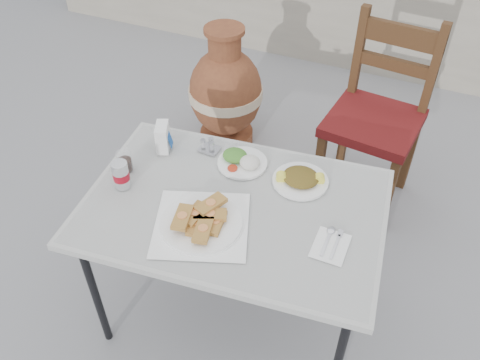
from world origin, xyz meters
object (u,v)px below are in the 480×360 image
at_px(soda_can, 121,175).
at_px(cola_glass, 125,162).
at_px(cafe_table, 234,213).
at_px(salad_chopped_plate, 301,179).
at_px(salad_rice_plate, 242,160).
at_px(pide_plate, 201,219).
at_px(chair, 377,116).
at_px(terracotta_urn, 226,93).
at_px(napkin_holder, 163,137).
at_px(condiment_caddy, 209,147).

xyz_separation_m(soda_can, cola_glass, (-0.04, 0.09, -0.02)).
bearing_deg(cafe_table, soda_can, -169.67).
bearing_deg(cafe_table, cola_glass, 179.26).
bearing_deg(salad_chopped_plate, cola_glass, -162.56).
bearing_deg(cola_glass, salad_rice_plate, 27.99).
distance_m(pide_plate, salad_rice_plate, 0.38).
xyz_separation_m(salad_rice_plate, chair, (0.42, 0.82, -0.18)).
bearing_deg(salad_rice_plate, terracotta_urn, 118.76).
distance_m(soda_can, terracotta_urn, 1.31).
xyz_separation_m(cola_glass, terracotta_urn, (-0.09, 1.16, -0.37)).
xyz_separation_m(cafe_table, napkin_holder, (-0.42, 0.19, 0.11)).
relative_size(salad_rice_plate, cola_glass, 2.37).
xyz_separation_m(pide_plate, napkin_holder, (-0.35, 0.34, 0.03)).
height_order(pide_plate, soda_can, soda_can).
bearing_deg(cola_glass, salad_chopped_plate, 17.44).
distance_m(condiment_caddy, terracotta_urn, 1.03).
height_order(cafe_table, pide_plate, pide_plate).
distance_m(cola_glass, chair, 1.36).
relative_size(soda_can, chair, 0.11).
xyz_separation_m(cafe_table, pide_plate, (-0.06, -0.15, 0.08)).
relative_size(napkin_holder, terracotta_urn, 0.15).
bearing_deg(soda_can, cola_glass, 116.08).
relative_size(pide_plate, salad_rice_plate, 2.10).
bearing_deg(terracotta_urn, napkin_holder, -80.66).
bearing_deg(chair, napkin_holder, -125.59).
distance_m(salad_chopped_plate, soda_can, 0.71).
distance_m(cafe_table, salad_chopped_plate, 0.30).
bearing_deg(chair, salad_rice_plate, -110.82).
xyz_separation_m(pide_plate, condiment_caddy, (-0.17, 0.40, -0.01)).
height_order(pide_plate, terracotta_urn, terracotta_urn).
relative_size(soda_can, napkin_holder, 0.97).
relative_size(pide_plate, chair, 0.43).
bearing_deg(soda_can, salad_rice_plate, 39.42).
relative_size(cafe_table, soda_can, 10.49).
bearing_deg(salad_rice_plate, cola_glass, -152.01).
relative_size(cafe_table, napkin_holder, 10.21).
height_order(salad_chopped_plate, napkin_holder, napkin_holder).
distance_m(salad_chopped_plate, chair, 0.87).
height_order(soda_can, napkin_holder, napkin_holder).
relative_size(pide_plate, soda_can, 3.76).
relative_size(salad_rice_plate, salad_chopped_plate, 0.93).
relative_size(salad_chopped_plate, chair, 0.22).
relative_size(chair, terracotta_urn, 1.29).
bearing_deg(condiment_caddy, terracotta_urn, 110.95).
bearing_deg(napkin_holder, terracotta_urn, 76.14).
height_order(chair, terracotta_urn, chair).
xyz_separation_m(pide_plate, salad_chopped_plate, (0.26, 0.37, -0.01)).
bearing_deg(chair, cafe_table, -102.29).
bearing_deg(salad_chopped_plate, soda_can, -154.73).
height_order(cafe_table, salad_rice_plate, salad_rice_plate).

